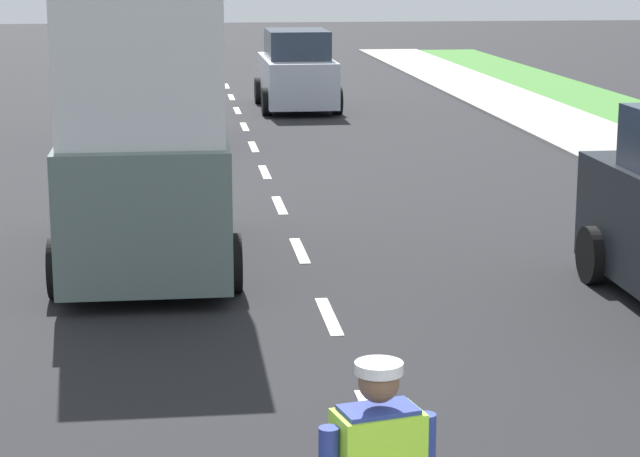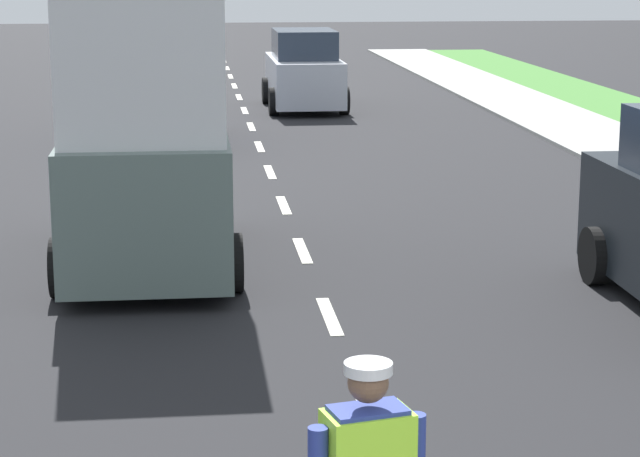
% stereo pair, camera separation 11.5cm
% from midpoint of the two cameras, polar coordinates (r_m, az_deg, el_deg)
% --- Properties ---
extents(ground_plane, '(96.00, 96.00, 0.00)m').
position_cam_midpoint_polar(ground_plane, '(25.04, -3.30, 3.92)').
color(ground_plane, black).
extents(lane_center_line, '(0.14, 46.40, 0.01)m').
position_cam_midpoint_polar(lane_center_line, '(29.19, -3.83, 5.15)').
color(lane_center_line, silver).
rests_on(lane_center_line, ground).
extents(delivery_truck, '(2.16, 4.60, 3.54)m').
position_cam_midpoint_polar(delivery_truck, '(14.91, -8.42, 4.17)').
color(delivery_truck, slate).
rests_on(delivery_truck, ground).
extents(car_oncoming_second, '(1.99, 4.36, 1.98)m').
position_cam_midpoint_polar(car_oncoming_second, '(25.52, -7.55, 6.08)').
color(car_oncoming_second, '#1E4799').
rests_on(car_oncoming_second, ground).
extents(car_outgoing_far, '(1.94, 4.04, 1.99)m').
position_cam_midpoint_polar(car_outgoing_far, '(30.93, -1.20, 7.30)').
color(car_outgoing_far, silver).
rests_on(car_outgoing_far, ground).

